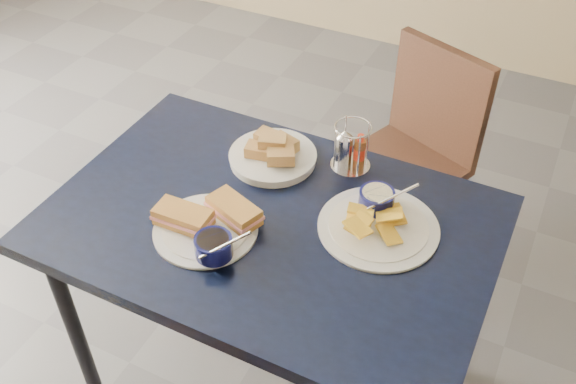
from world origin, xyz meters
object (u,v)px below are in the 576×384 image
at_px(condiment_caddy, 350,149).
at_px(dining_table, 271,239).
at_px(sandwich_plate, 209,225).
at_px(plantain_plate, 377,218).
at_px(chair_far, 410,140).
at_px(bread_basket, 273,154).

bearing_deg(condiment_caddy, dining_table, -108.52).
relative_size(sandwich_plate, plantain_plate, 0.98).
bearing_deg(chair_far, condiment_caddy, -93.13).
height_order(plantain_plate, bread_basket, plantain_plate).
height_order(dining_table, chair_far, chair_far).
distance_m(dining_table, condiment_caddy, 0.33).
bearing_deg(chair_far, bread_basket, -109.55).
distance_m(sandwich_plate, plantain_plate, 0.42).
xyz_separation_m(sandwich_plate, plantain_plate, (0.36, 0.21, -0.01)).
bearing_deg(plantain_plate, dining_table, -156.96).
bearing_deg(plantain_plate, chair_far, 99.03).
bearing_deg(condiment_caddy, bread_basket, -159.30).
distance_m(chair_far, bread_basket, 0.75).
relative_size(plantain_plate, bread_basket, 1.26).
bearing_deg(dining_table, chair_far, 81.54).
bearing_deg(chair_far, sandwich_plate, -103.94).
bearing_deg(dining_table, condiment_caddy, 71.48).
bearing_deg(dining_table, sandwich_plate, -135.84).
bearing_deg(condiment_caddy, plantain_plate, -50.46).
relative_size(dining_table, condiment_caddy, 8.23).
bearing_deg(bread_basket, condiment_caddy, 20.70).
bearing_deg(dining_table, plantain_plate, 23.04).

